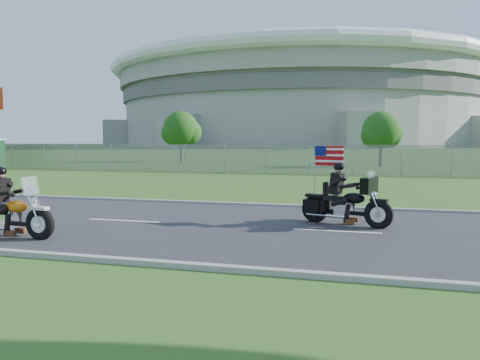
# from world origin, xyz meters

# --- Properties ---
(ground) EXTENTS (420.00, 420.00, 0.00)m
(ground) POSITION_xyz_m (0.00, 0.00, 0.00)
(ground) COLOR #2E4B17
(ground) RESTS_ON ground
(road) EXTENTS (120.00, 8.00, 0.04)m
(road) POSITION_xyz_m (0.00, 0.00, 0.02)
(road) COLOR #28282B
(road) RESTS_ON ground
(curb_north) EXTENTS (120.00, 0.18, 0.12)m
(curb_north) POSITION_xyz_m (0.00, 4.05, 0.05)
(curb_north) COLOR #9E9B93
(curb_north) RESTS_ON ground
(curb_south) EXTENTS (120.00, 0.18, 0.12)m
(curb_south) POSITION_xyz_m (0.00, -4.05, 0.05)
(curb_south) COLOR #9E9B93
(curb_south) RESTS_ON ground
(fence) EXTENTS (60.00, 0.03, 2.00)m
(fence) POSITION_xyz_m (-5.00, 20.00, 1.00)
(fence) COLOR gray
(fence) RESTS_ON ground
(stadium) EXTENTS (140.40, 140.40, 29.20)m
(stadium) POSITION_xyz_m (-20.00, 170.00, 15.58)
(stadium) COLOR #A3A099
(stadium) RESTS_ON ground
(tree_fence_near) EXTENTS (3.52, 3.28, 4.75)m
(tree_fence_near) POSITION_xyz_m (6.04, 30.04, 2.97)
(tree_fence_near) COLOR #382316
(tree_fence_near) RESTS_ON ground
(tree_fence_mid) EXTENTS (3.96, 3.69, 5.30)m
(tree_fence_mid) POSITION_xyz_m (-13.95, 34.04, 3.30)
(tree_fence_mid) COLOR #382316
(tree_fence_mid) RESTS_ON ground
(motorcycle_lead) EXTENTS (2.58, 0.71, 1.74)m
(motorcycle_lead) POSITION_xyz_m (-3.57, -2.67, 0.55)
(motorcycle_lead) COLOR black
(motorcycle_lead) RESTS_ON ground
(motorcycle_follow) EXTENTS (2.52, 1.24, 2.17)m
(motorcycle_follow) POSITION_xyz_m (4.16, 1.00, 0.59)
(motorcycle_follow) COLOR black
(motorcycle_follow) RESTS_ON ground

